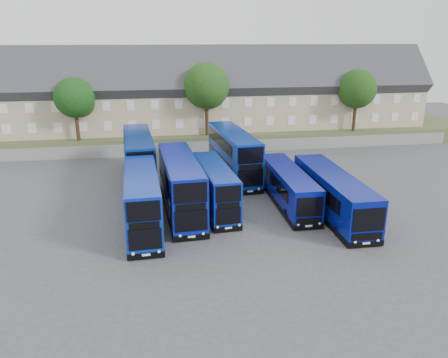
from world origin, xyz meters
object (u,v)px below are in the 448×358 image
tree_far (374,82)px  coach_east_a (288,188)px  tree_mid (208,88)px  dd_front_left (142,202)px  tree_east (358,90)px  dd_front_mid (181,186)px  tree_west (76,99)px

tree_far → coach_east_a: bearing=-128.6°
tree_far → tree_mid: bearing=-166.0°
dd_front_left → tree_far: tree_far is taller
tree_east → tree_far: bearing=49.4°
dd_front_left → tree_east: size_ratio=1.35×
dd_front_mid → tree_west: bearing=115.3°
dd_front_mid → tree_far: size_ratio=1.37×
tree_west → dd_front_mid: bearing=-61.7°
tree_mid → tree_east: size_ratio=1.12×
tree_west → tree_mid: 16.04m
coach_east_a → tree_west: bearing=136.5°
coach_east_a → dd_front_mid: bearing=-177.2°
tree_mid → tree_far: 26.80m
coach_east_a → tree_east: bearing=53.1°
tree_far → tree_east: bearing=-130.6°
dd_front_mid → tree_east: 32.67m
dd_front_left → tree_mid: bearing=68.6°
tree_west → coach_east_a: bearing=-44.5°
dd_front_left → tree_far: bearing=39.1°
coach_east_a → tree_mid: (-4.39, 20.55, 6.53)m
tree_east → tree_far: 9.23m
tree_far → dd_front_left: bearing=-138.8°
dd_front_mid → tree_west: 23.59m
coach_east_a → tree_west: (-20.39, 20.05, 5.51)m
dd_front_mid → tree_west: (-10.95, 20.35, 4.76)m
tree_west → tree_mid: bearing=1.8°
dd_front_mid → coach_east_a: size_ratio=1.03×
dd_front_left → tree_west: size_ratio=1.44×
coach_east_a → tree_mid: tree_mid is taller
tree_west → dd_front_left: bearing=-71.3°
dd_front_left → dd_front_mid: (3.15, 2.64, 0.16)m
tree_mid → tree_far: size_ratio=1.06×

